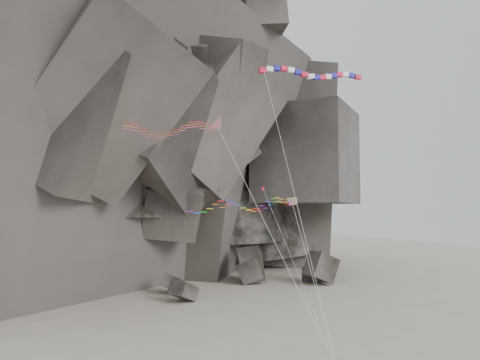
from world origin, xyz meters
TOP-DOWN VIEW (x-y plane):
  - ground at (0.00, 0.00)m, footprint 260.00×260.00m
  - headland at (0.00, 70.00)m, footprint 110.00×70.00m
  - boulder_field at (18.20, 35.31)m, footprint 74.00×16.58m
  - delta_kite at (-13.04, 1.07)m, footprint 17.26×10.59m
  - banner_kite at (4.24, -0.70)m, footprint 12.40×10.53m
  - parafoil_kite at (-3.17, 3.23)m, footprint 15.53×12.64m
  - pennant_kite at (-0.22, -0.24)m, footprint 0.60×12.06m

SIDE VIEW (x-z plane):
  - ground at x=0.00m, z-range 0.00..0.00m
  - boulder_field at x=18.20m, z-range -1.47..5.98m
  - pennant_kite at x=-0.22m, z-range 5.45..22.61m
  - parafoil_kite at x=-3.17m, z-range 8.81..24.84m
  - delta_kite at x=-13.04m, z-range 12.12..36.63m
  - banner_kite at x=4.24m, z-range 16.36..47.23m
  - headland at x=0.00m, z-range 0.00..84.00m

